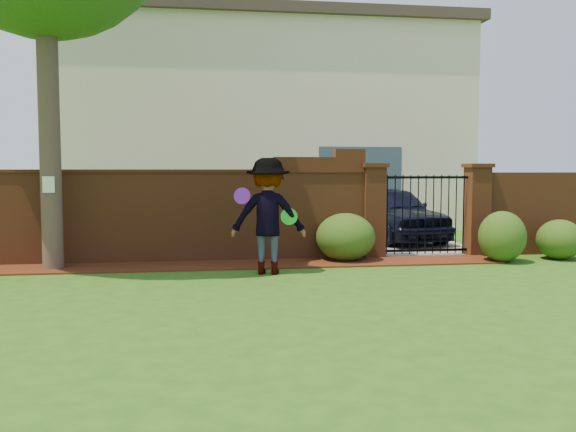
{
  "coord_description": "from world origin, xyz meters",
  "views": [
    {
      "loc": [
        -1.09,
        -7.81,
        1.76
      ],
      "look_at": [
        0.29,
        1.4,
        1.05
      ],
      "focal_mm": 38.26,
      "sensor_mm": 36.0,
      "label": 1
    }
  ],
  "objects": [
    {
      "name": "driveway",
      "position": [
        3.5,
        8.0,
        0.01
      ],
      "size": [
        3.2,
        8.0,
        0.01
      ],
      "primitive_type": "cube",
      "color": "slate",
      "rests_on": "ground"
    },
    {
      "name": "man",
      "position": [
        0.09,
        2.37,
        0.98
      ],
      "size": [
        1.38,
        0.96,
        1.95
      ],
      "primitive_type": "imported",
      "rotation": [
        0.0,
        0.0,
        2.94
      ],
      "color": "gray",
      "rests_on": "ground"
    },
    {
      "name": "shrub_middle",
      "position": [
        4.64,
        3.01,
        0.49
      ],
      "size": [
        0.89,
        0.89,
        0.97
      ],
      "primitive_type": "ellipsoid",
      "color": "#1F4715",
      "rests_on": "ground"
    },
    {
      "name": "paper_notice",
      "position": [
        -3.6,
        3.21,
        1.5
      ],
      "size": [
        0.2,
        0.01,
        0.28
      ],
      "primitive_type": "cube",
      "color": "white",
      "rests_on": "tree"
    },
    {
      "name": "shrub_right",
      "position": [
        5.94,
        3.18,
        0.39
      ],
      "size": [
        0.88,
        0.88,
        0.78
      ],
      "primitive_type": "ellipsoid",
      "color": "#1F4715",
      "rests_on": "ground"
    },
    {
      "name": "frisbee_green",
      "position": [
        0.43,
        2.21,
        0.98
      ],
      "size": [
        0.28,
        0.07,
        0.28
      ],
      "primitive_type": "cylinder",
      "rotation": [
        1.43,
        0.0,
        -0.02
      ],
      "color": "green",
      "rests_on": "man"
    },
    {
      "name": "house",
      "position": [
        1.0,
        12.0,
        3.16
      ],
      "size": [
        12.4,
        6.4,
        6.3
      ],
      "color": "#EEE0C8",
      "rests_on": "ground"
    },
    {
      "name": "shrub_left",
      "position": [
        1.73,
        3.56,
        0.46
      ],
      "size": [
        1.13,
        1.13,
        0.93
      ],
      "primitive_type": "ellipsoid",
      "color": "#1F4715",
      "rests_on": "ground"
    },
    {
      "name": "pillar_right",
      "position": [
        4.6,
        4.0,
        0.96
      ],
      "size": [
        0.5,
        0.5,
        1.88
      ],
      "color": "brown",
      "rests_on": "ground"
    },
    {
      "name": "mulch_bed",
      "position": [
        -0.95,
        3.34,
        0.01
      ],
      "size": [
        11.1,
        1.08,
        0.03
      ],
      "primitive_type": "cube",
      "color": "#3E180B",
      "rests_on": "ground"
    },
    {
      "name": "brick_wall",
      "position": [
        -2.01,
        4.0,
        0.93
      ],
      "size": [
        8.7,
        0.31,
        2.16
      ],
      "color": "brown",
      "rests_on": "ground"
    },
    {
      "name": "iron_gate",
      "position": [
        3.5,
        4.0,
        0.85
      ],
      "size": [
        1.78,
        0.03,
        1.6
      ],
      "color": "black",
      "rests_on": "ground"
    },
    {
      "name": "car",
      "position": [
        3.69,
        6.63,
        0.69
      ],
      "size": [
        2.32,
        4.26,
        1.37
      ],
      "primitive_type": "imported",
      "rotation": [
        0.0,
        0.0,
        0.18
      ],
      "color": "black",
      "rests_on": "ground"
    },
    {
      "name": "frisbee_purple",
      "position": [
        -0.34,
        2.34,
        1.32
      ],
      "size": [
        0.29,
        0.15,
        0.28
      ],
      "primitive_type": "cylinder",
      "rotation": [
        1.36,
        0.0,
        -0.26
      ],
      "color": "purple",
      "rests_on": "man"
    },
    {
      "name": "pillar_left",
      "position": [
        2.4,
        4.0,
        0.96
      ],
      "size": [
        0.5,
        0.5,
        1.88
      ],
      "color": "brown",
      "rests_on": "ground"
    },
    {
      "name": "brick_wall_return",
      "position": [
        6.6,
        4.0,
        0.85
      ],
      "size": [
        4.0,
        0.25,
        1.7
      ],
      "primitive_type": "cube",
      "color": "brown",
      "rests_on": "ground"
    },
    {
      "name": "ground",
      "position": [
        0.0,
        0.0,
        -0.01
      ],
      "size": [
        80.0,
        80.0,
        0.01
      ],
      "primitive_type": "cube",
      "color": "#285415",
      "rests_on": "ground"
    }
  ]
}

